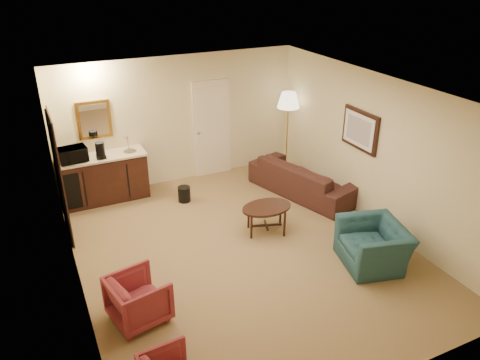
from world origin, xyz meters
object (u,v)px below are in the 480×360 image
at_px(floor_lamp, 287,133).
at_px(wetbar_cabinet, 104,178).
at_px(coffee_table, 266,219).
at_px(rose_chair_near, 138,297).
at_px(waste_bin, 184,194).
at_px(teal_armchair, 374,239).
at_px(sofa, 304,173).
at_px(coffee_maker, 100,150).
at_px(microwave, 72,153).

bearing_deg(floor_lamp, wetbar_cabinet, 175.25).
bearing_deg(wetbar_cabinet, coffee_table, -46.73).
xyz_separation_m(wetbar_cabinet, coffee_table, (2.25, -2.39, -0.21)).
distance_m(rose_chair_near, waste_bin, 3.27).
bearing_deg(waste_bin, teal_armchair, -58.51).
bearing_deg(sofa, coffee_maker, 53.16).
distance_m(wetbar_cabinet, coffee_table, 3.29).
bearing_deg(wetbar_cabinet, teal_armchair, -49.75).
bearing_deg(teal_armchair, sofa, -173.33).
bearing_deg(floor_lamp, coffee_maker, 177.04).
relative_size(sofa, teal_armchair, 2.23).
relative_size(floor_lamp, microwave, 3.61).
xyz_separation_m(sofa, coffee_maker, (-3.61, 1.30, 0.64)).
xyz_separation_m(sofa, waste_bin, (-2.25, 0.70, -0.29)).
height_order(teal_armchair, coffee_table, teal_armchair).
xyz_separation_m(microwave, coffee_maker, (0.49, -0.06, -0.01)).
height_order(coffee_table, microwave, microwave).
height_order(teal_armchair, coffee_maker, coffee_maker).
bearing_deg(wetbar_cabinet, microwave, -172.62).
xyz_separation_m(sofa, floor_lamp, (0.25, 1.10, 0.45)).
bearing_deg(coffee_maker, wetbar_cabinet, 93.92).
xyz_separation_m(rose_chair_near, coffee_maker, (0.24, 3.45, 0.72)).
bearing_deg(sofa, floor_lamp, -29.86).
relative_size(waste_bin, microwave, 0.61).
relative_size(sofa, microwave, 4.56).
bearing_deg(sofa, wetbar_cabinet, 51.41).
bearing_deg(rose_chair_near, coffee_table, -76.60).
bearing_deg(waste_bin, wetbar_cabinet, 151.93).
bearing_deg(rose_chair_near, waste_bin, -41.16).
relative_size(waste_bin, coffee_maker, 0.96).
bearing_deg(microwave, wetbar_cabinet, 0.00).
bearing_deg(waste_bin, coffee_table, -61.68).
height_order(teal_armchair, waste_bin, teal_armchair).
bearing_deg(wetbar_cabinet, sofa, -21.53).
bearing_deg(sofa, waste_bin, 55.66).
relative_size(wetbar_cabinet, coffee_maker, 5.28).
bearing_deg(sofa, coffee_table, 108.63).
relative_size(sofa, coffee_maker, 7.23).
distance_m(waste_bin, coffee_maker, 1.75).
bearing_deg(microwave, teal_armchair, -52.62).
height_order(rose_chair_near, coffee_table, rose_chair_near).
xyz_separation_m(wetbar_cabinet, rose_chair_near, (-0.25, -3.57, -0.11)).
relative_size(teal_armchair, coffee_maker, 3.24).
height_order(teal_armchair, rose_chair_near, teal_armchair).
bearing_deg(coffee_table, rose_chair_near, -154.77).
distance_m(teal_armchair, floor_lamp, 3.64).
height_order(wetbar_cabinet, microwave, microwave).
xyz_separation_m(wetbar_cabinet, teal_armchair, (3.29, -3.89, -0.02)).
xyz_separation_m(sofa, rose_chair_near, (-3.85, -2.15, -0.09)).
bearing_deg(coffee_table, waste_bin, 118.32).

